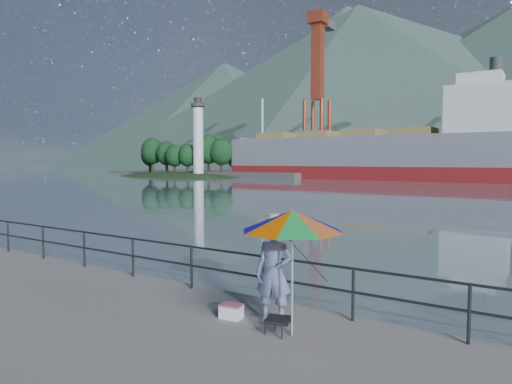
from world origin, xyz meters
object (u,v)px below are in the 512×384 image
(fisherman, at_px, (274,273))
(beach_umbrella, at_px, (293,221))
(cooler_bag, at_px, (231,312))
(bulk_carrier, at_px, (382,154))

(fisherman, relative_size, beach_umbrella, 0.87)
(beach_umbrella, height_order, cooler_bag, beach_umbrella)
(beach_umbrella, relative_size, bulk_carrier, 0.04)
(fisherman, distance_m, bulk_carrier, 71.65)
(fisherman, height_order, bulk_carrier, bulk_carrier)
(beach_umbrella, xyz_separation_m, cooler_bag, (-1.40, 0.14, -1.88))
(cooler_bag, bearing_deg, bulk_carrier, 96.16)
(bulk_carrier, bearing_deg, fisherman, -73.90)
(beach_umbrella, bearing_deg, fisherman, 147.86)
(cooler_bag, relative_size, bulk_carrier, 0.01)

